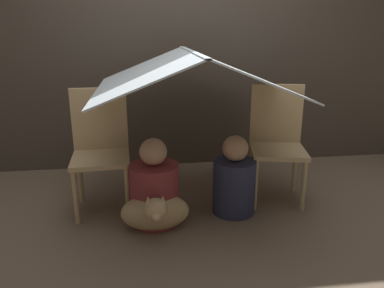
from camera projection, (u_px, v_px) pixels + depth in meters
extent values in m
plane|color=#7A6651|center=(194.00, 212.00, 2.92)|extent=(8.80, 8.80, 0.00)
cube|color=#4C4238|center=(178.00, 42.00, 3.62)|extent=(7.00, 0.05, 2.50)
cylinder|color=#D1B27F|center=(76.00, 198.00, 2.70)|extent=(0.04, 0.04, 0.41)
cylinder|color=#D1B27F|center=(128.00, 194.00, 2.76)|extent=(0.04, 0.04, 0.41)
cylinder|color=#D1B27F|center=(80.00, 178.00, 3.05)|extent=(0.04, 0.04, 0.41)
cylinder|color=#D1B27F|center=(127.00, 175.00, 3.11)|extent=(0.04, 0.04, 0.41)
cube|color=#D1B27F|center=(101.00, 159.00, 2.84)|extent=(0.45, 0.45, 0.04)
cube|color=#D1B27F|center=(100.00, 119.00, 2.95)|extent=(0.43, 0.05, 0.49)
cylinder|color=#D1B27F|center=(255.00, 185.00, 2.92)|extent=(0.04, 0.04, 0.41)
cylinder|color=#D1B27F|center=(304.00, 186.00, 2.90)|extent=(0.04, 0.04, 0.41)
cylinder|color=#D1B27F|center=(251.00, 168.00, 3.27)|extent=(0.04, 0.04, 0.41)
cylinder|color=#D1B27F|center=(294.00, 169.00, 3.25)|extent=(0.04, 0.04, 0.41)
cube|color=#D1B27F|center=(278.00, 151.00, 3.02)|extent=(0.50, 0.50, 0.04)
cube|color=#D1B27F|center=(276.00, 114.00, 3.13)|extent=(0.43, 0.11, 0.49)
cube|color=silver|center=(144.00, 72.00, 2.69)|extent=(0.70, 1.38, 0.29)
cube|color=silver|center=(239.00, 70.00, 2.78)|extent=(0.70, 1.38, 0.29)
cube|color=silver|center=(192.00, 52.00, 2.70)|extent=(0.04, 1.38, 0.01)
cylinder|color=maroon|center=(155.00, 194.00, 2.72)|extent=(0.36, 0.36, 0.45)
sphere|color=tan|center=(153.00, 152.00, 2.63)|extent=(0.19, 0.19, 0.19)
cylinder|color=#2D3351|center=(234.00, 186.00, 2.88)|extent=(0.33, 0.33, 0.42)
sphere|color=tan|center=(235.00, 148.00, 2.79)|extent=(0.19, 0.19, 0.19)
ellipsoid|color=tan|center=(155.00, 212.00, 2.65)|extent=(0.48, 0.25, 0.26)
sphere|color=tan|center=(156.00, 210.00, 2.44)|extent=(0.16, 0.16, 0.16)
ellipsoid|color=tan|center=(156.00, 217.00, 2.38)|extent=(0.06, 0.08, 0.06)
cone|color=tan|center=(148.00, 201.00, 2.42)|extent=(0.06, 0.06, 0.07)
cone|color=tan|center=(163.00, 200.00, 2.43)|extent=(0.06, 0.06, 0.07)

